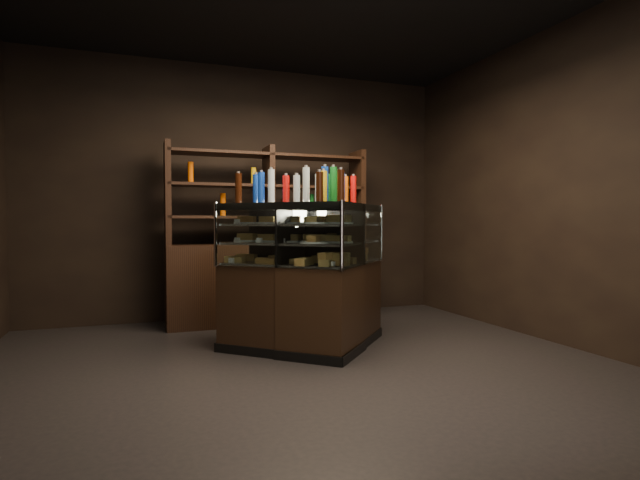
# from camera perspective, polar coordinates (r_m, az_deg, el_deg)

# --- Properties ---
(ground) EXTENTS (5.00, 5.00, 0.00)m
(ground) POSITION_cam_1_polar(r_m,az_deg,el_deg) (3.86, -0.93, -15.18)
(ground) COLOR black
(ground) RESTS_ON ground
(room_shell) EXTENTS (5.02, 5.02, 3.01)m
(room_shell) POSITION_cam_1_polar(r_m,az_deg,el_deg) (3.77, -0.95, 14.24)
(room_shell) COLOR black
(room_shell) RESTS_ON ground
(display_case) EXTENTS (1.69, 1.30, 1.32)m
(display_case) POSITION_cam_1_polar(r_m,az_deg,el_deg) (4.52, -0.88, -6.84)
(display_case) COLOR black
(display_case) RESTS_ON ground
(food_display) EXTENTS (1.33, 0.94, 0.41)m
(food_display) POSITION_cam_1_polar(r_m,az_deg,el_deg) (4.47, -0.88, 0.53)
(food_display) COLOR #D9944E
(food_display) RESTS_ON display_case
(bottles_top) EXTENTS (1.16, 0.79, 0.30)m
(bottles_top) POSITION_cam_1_polar(r_m,az_deg,el_deg) (4.48, -0.90, 5.97)
(bottles_top) COLOR #0F38B2
(bottles_top) RESTS_ON display_case
(potted_conifer) EXTENTS (0.39, 0.39, 0.83)m
(potted_conifer) POSITION_cam_1_polar(r_m,az_deg,el_deg) (5.25, 3.66, -5.33)
(potted_conifer) COLOR black
(potted_conifer) RESTS_ON ground
(back_shelving) EXTENTS (2.26, 0.42, 2.00)m
(back_shelving) POSITION_cam_1_polar(r_m,az_deg,el_deg) (5.73, -5.87, -3.32)
(back_shelving) COLOR black
(back_shelving) RESTS_ON ground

